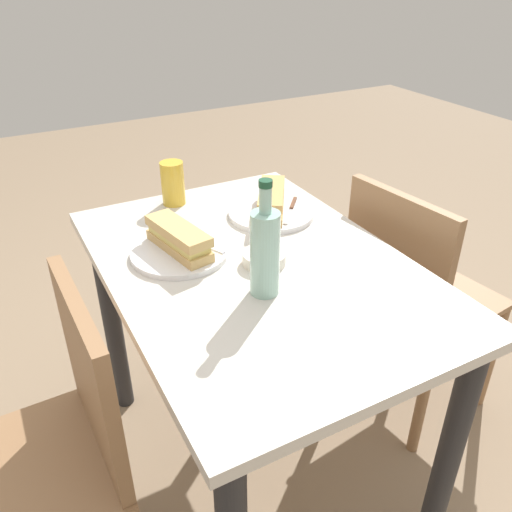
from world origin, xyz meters
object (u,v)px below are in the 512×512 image
at_px(water_bottle, 265,251).
at_px(baguette_sandwich_near, 271,200).
at_px(dining_table, 256,306).
at_px(plate_near, 271,213).
at_px(knife_near, 291,209).
at_px(knife_far, 195,241).
at_px(chair_far, 410,293).
at_px(olive_bowl, 264,258).
at_px(plate_far, 180,252).
at_px(baguette_sandwich_far, 179,238).
at_px(beer_glass, 173,183).
at_px(chair_near, 56,448).

bearing_deg(water_bottle, baguette_sandwich_near, 148.10).
relative_size(dining_table, plate_near, 4.08).
relative_size(knife_near, knife_far, 0.85).
distance_m(chair_far, olive_bowl, 0.60).
bearing_deg(dining_table, chair_far, 88.96).
distance_m(knife_near, olive_bowl, 0.29).
distance_m(plate_far, baguette_sandwich_far, 0.04).
bearing_deg(beer_glass, baguette_sandwich_far, -18.10).
bearing_deg(chair_far, water_bottle, -79.30).
xyz_separation_m(dining_table, plate_far, (-0.13, -0.15, 0.14)).
height_order(chair_far, chair_near, same).
distance_m(chair_near, knife_far, 0.59).
bearing_deg(knife_far, knife_near, 98.22).
bearing_deg(baguette_sandwich_far, baguette_sandwich_near, 105.63).
xyz_separation_m(water_bottle, olive_bowl, (-0.11, 0.06, -0.09)).
height_order(knife_near, knife_far, same).
relative_size(plate_near, water_bottle, 0.92).
height_order(chair_near, plate_near, chair_near).
xyz_separation_m(dining_table, beer_glass, (-0.43, -0.05, 0.20)).
bearing_deg(plate_far, plate_near, 105.63).
distance_m(plate_near, knife_near, 0.06).
height_order(dining_table, plate_near, plate_near).
height_order(knife_far, water_bottle, water_bottle).
xyz_separation_m(knife_near, olive_bowl, (0.21, -0.21, -0.00)).
bearing_deg(knife_far, olive_bowl, 36.54).
height_order(dining_table, chair_far, chair_far).
relative_size(beer_glass, olive_bowl, 1.22).
distance_m(knife_near, beer_glass, 0.37).
distance_m(dining_table, chair_far, 0.57).
bearing_deg(baguette_sandwich_near, chair_near, -66.29).
xyz_separation_m(chair_near, plate_near, (-0.32, 0.72, 0.27)).
height_order(dining_table, knife_near, knife_near).
height_order(chair_near, knife_far, chair_near).
xyz_separation_m(plate_far, water_bottle, (0.25, 0.11, 0.10)).
xyz_separation_m(chair_far, chair_near, (0.09, -1.10, 0.00)).
distance_m(baguette_sandwich_near, baguette_sandwich_far, 0.33).
height_order(plate_near, olive_bowl, olive_bowl).
distance_m(chair_far, plate_far, 0.77).
height_order(dining_table, knife_far, knife_far).
bearing_deg(plate_near, water_bottle, -31.90).
bearing_deg(chair_near, baguette_sandwich_near, 113.71).
bearing_deg(baguette_sandwich_near, chair_far, 59.26).
bearing_deg(plate_far, chair_near, -60.40).
relative_size(chair_near, baguette_sandwich_near, 3.75).
bearing_deg(baguette_sandwich_near, knife_near, 68.54).
distance_m(knife_near, water_bottle, 0.43).
bearing_deg(olive_bowl, baguette_sandwich_near, 146.60).
bearing_deg(baguette_sandwich_near, plate_far, -74.37).
xyz_separation_m(knife_far, beer_glass, (-0.29, 0.05, 0.05)).
height_order(chair_near, baguette_sandwich_near, chair_near).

